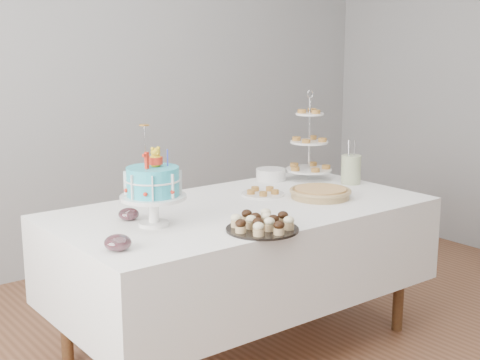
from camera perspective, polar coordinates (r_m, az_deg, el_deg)
walls at (r=3.08m, az=3.64°, el=7.15°), size 5.04×4.04×2.70m
table at (r=3.47m, az=0.17°, el=-5.90°), size 1.92×1.02×0.77m
birthday_cake at (r=3.06m, az=-7.41°, el=-1.59°), size 0.30×0.30×0.46m
cupcake_tray at (r=2.98m, az=1.92°, el=-3.65°), size 0.33×0.33×0.07m
pie at (r=3.60m, az=6.87°, el=-1.06°), size 0.33×0.33×0.05m
tiered_stand at (r=4.04m, az=5.93°, el=3.20°), size 0.28×0.28×0.54m
plate_stack at (r=4.03m, az=2.64°, el=0.47°), size 0.18×0.18×0.07m
pastry_plate at (r=3.64m, az=1.96°, el=-1.07°), size 0.24×0.24×0.04m
jam_bowl_a at (r=2.75m, az=-10.39°, el=-5.30°), size 0.11×0.11×0.07m
jam_bowl_b at (r=3.19m, az=-9.48°, el=-2.91°), size 0.10×0.10×0.06m
utensil_pitcher at (r=3.97m, az=9.46°, el=0.99°), size 0.12×0.12×0.26m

